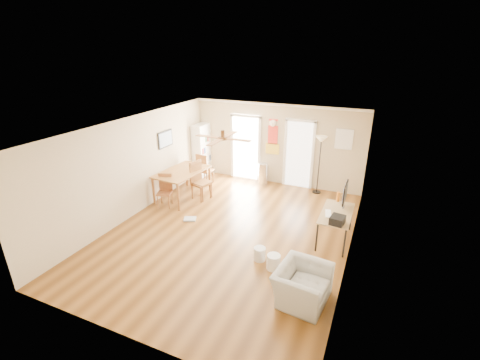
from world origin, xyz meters
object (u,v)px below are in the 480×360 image
at_px(dining_chair_right_b, 202,181).
at_px(dining_chair_near, 164,191).
at_px(dining_table, 183,184).
at_px(computer_desk, 335,226).
at_px(wastebasket_b, 274,262).
at_px(torchiere_lamp, 319,165).
at_px(trash_can, 263,174).
at_px(dining_chair_far, 205,169).
at_px(printer, 337,220).
at_px(wastebasket_a, 260,254).
at_px(bookshelf, 202,150).
at_px(armchair, 302,285).
at_px(dining_chair_right_a, 201,182).

relative_size(dining_chair_right_b, dining_chair_near, 1.20).
bearing_deg(dining_table, computer_desk, -7.90).
bearing_deg(wastebasket_b, torchiere_lamp, 89.61).
bearing_deg(dining_chair_right_b, wastebasket_b, -116.93).
height_order(trash_can, torchiere_lamp, torchiere_lamp).
relative_size(dining_table, dining_chair_far, 1.63).
distance_m(printer, wastebasket_a, 1.80).
relative_size(dining_table, torchiere_lamp, 0.94).
distance_m(bookshelf, trash_can, 2.29).
relative_size(dining_table, wastebasket_a, 5.72).
relative_size(wastebasket_b, armchair, 0.33).
bearing_deg(dining_chair_far, wastebasket_a, 139.44).
bearing_deg(wastebasket_b, bookshelf, 133.82).
xyz_separation_m(dining_chair_near, printer, (4.74, -0.40, 0.33)).
distance_m(bookshelf, computer_desk, 5.56).
distance_m(bookshelf, dining_chair_right_b, 2.01).
bearing_deg(printer, wastebasket_a, -138.10).
xyz_separation_m(dining_chair_right_b, dining_chair_far, (-0.47, 1.06, -0.04)).
bearing_deg(wastebasket_a, printer, 33.61).
relative_size(dining_chair_near, wastebasket_a, 3.18).
bearing_deg(dining_chair_right_b, wastebasket_a, -118.43).
xyz_separation_m(bookshelf, wastebasket_b, (3.97, -4.13, -0.74)).
bearing_deg(wastebasket_a, computer_desk, 47.42).
bearing_deg(bookshelf, torchiere_lamp, -19.38).
height_order(bookshelf, computer_desk, bookshelf).
height_order(torchiere_lamp, printer, torchiere_lamp).
xyz_separation_m(dining_table, computer_desk, (4.52, -0.63, -0.06)).
bearing_deg(dining_chair_far, wastebasket_b, 141.12).
relative_size(bookshelf, dining_chair_right_a, 1.69).
distance_m(dining_chair_right_a, printer, 4.25).
distance_m(dining_chair_right_a, dining_chair_right_b, 0.05).
height_order(torchiere_lamp, wastebasket_b, torchiere_lamp).
xyz_separation_m(dining_table, wastebasket_a, (3.20, -2.06, -0.27)).
xyz_separation_m(dining_chair_near, dining_chair_far, (0.21, 1.95, 0.05)).
bearing_deg(wastebasket_a, dining_chair_right_a, 140.67).
distance_m(dining_chair_near, trash_can, 3.31).
bearing_deg(computer_desk, dining_chair_right_a, 169.36).
bearing_deg(dining_chair_far, torchiere_lamp, -162.71).
relative_size(dining_chair_right_b, wastebasket_b, 3.48).
height_order(dining_chair_right_b, wastebasket_a, dining_chair_right_b).
relative_size(dining_chair_right_b, torchiere_lamp, 0.62).
bearing_deg(computer_desk, printer, -80.68).
distance_m(dining_chair_right_a, torchiere_lamp, 3.57).
bearing_deg(wastebasket_b, dining_chair_far, 135.27).
distance_m(dining_chair_right_a, trash_can, 2.22).
bearing_deg(wastebasket_a, dining_table, 147.30).
xyz_separation_m(dining_table, trash_can, (1.82, 1.93, -0.07)).
distance_m(trash_can, computer_desk, 3.72).
distance_m(dining_chair_far, computer_desk, 4.81).
relative_size(computer_desk, wastebasket_b, 4.16).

